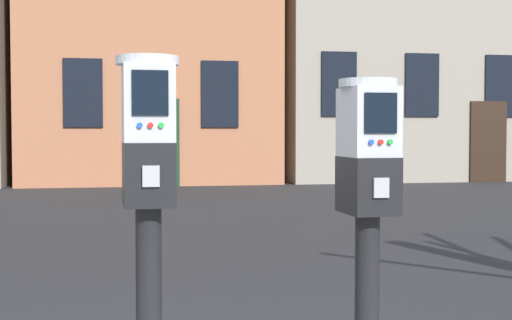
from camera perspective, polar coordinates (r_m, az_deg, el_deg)
The scene contains 2 objects.
parking_meter_near_kerb at distance 2.49m, azimuth -8.59°, elevation -2.17°, with size 0.22×0.26×1.45m.
parking_meter_twin_adjacent at distance 2.64m, azimuth 8.91°, elevation -2.92°, with size 0.22×0.26×1.38m.
Camera 1 is at (-0.30, -2.69, 1.33)m, focal length 50.13 mm.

